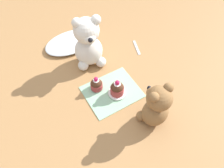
% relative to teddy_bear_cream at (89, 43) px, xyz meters
% --- Properties ---
extents(ground_plane, '(4.00, 4.00, 0.00)m').
position_rel_teddy_bear_cream_xyz_m(ground_plane, '(-0.00, -0.20, -0.12)').
color(ground_plane, '#9E7042').
extents(knitted_placemat, '(0.22, 0.19, 0.01)m').
position_rel_teddy_bear_cream_xyz_m(knitted_placemat, '(-0.00, -0.20, -0.11)').
color(knitted_placemat, '#8EBC99').
rests_on(knitted_placemat, ground_plane).
extents(tulle_cloth, '(0.26, 0.17, 0.03)m').
position_rel_teddy_bear_cream_xyz_m(tulle_cloth, '(-0.03, 0.16, -0.10)').
color(tulle_cloth, white).
rests_on(tulle_cloth, ground_plane).
extents(teddy_bear_cream, '(0.15, 0.14, 0.25)m').
position_rel_teddy_bear_cream_xyz_m(teddy_bear_cream, '(0.00, 0.00, 0.00)').
color(teddy_bear_cream, silver).
rests_on(teddy_bear_cream, ground_plane).
extents(teddy_bear_tan, '(0.11, 0.11, 0.20)m').
position_rel_teddy_bear_cream_xyz_m(teddy_bear_tan, '(0.06, -0.39, -0.02)').
color(teddy_bear_tan, olive).
rests_on(teddy_bear_tan, ground_plane).
extents(cupcake_near_cream_bear, '(0.05, 0.05, 0.07)m').
position_rel_teddy_bear_cream_xyz_m(cupcake_near_cream_bear, '(-0.05, -0.15, -0.09)').
color(cupcake_near_cream_bear, '#993333').
rests_on(cupcake_near_cream_bear, knitted_placemat).
extents(saucer_plate, '(0.07, 0.07, 0.01)m').
position_rel_teddy_bear_cream_xyz_m(saucer_plate, '(0.01, -0.22, -0.11)').
color(saucer_plate, white).
rests_on(saucer_plate, knitted_placemat).
extents(cupcake_near_tan_bear, '(0.06, 0.06, 0.08)m').
position_rel_teddy_bear_cream_xyz_m(cupcake_near_tan_bear, '(0.01, -0.22, -0.08)').
color(cupcake_near_tan_bear, '#993333').
rests_on(cupcake_near_tan_bear, saucer_plate).
extents(teaspoon, '(0.04, 0.10, 0.01)m').
position_rel_teddy_bear_cream_xyz_m(teaspoon, '(0.24, -0.03, -0.11)').
color(teaspoon, silver).
rests_on(teaspoon, ground_plane).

